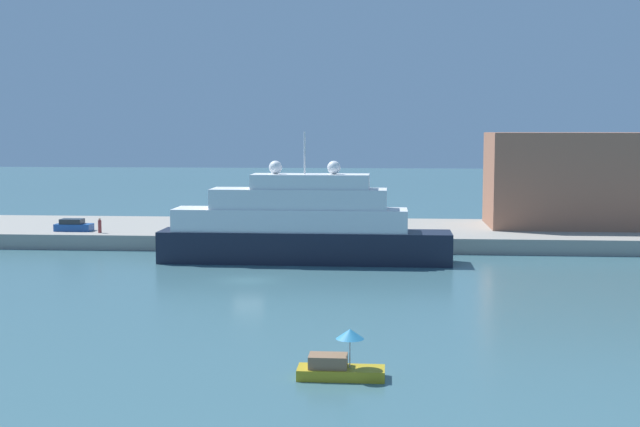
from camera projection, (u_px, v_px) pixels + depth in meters
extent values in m
plane|color=#3D6670|center=(248.00, 280.00, 70.38)|extent=(400.00, 400.00, 0.00)
cube|color=gray|center=(285.00, 233.00, 95.58)|extent=(110.00, 18.98, 1.57)
cube|color=black|center=(305.00, 247.00, 79.76)|extent=(27.34, 4.55, 2.97)
cube|color=white|center=(290.00, 220.00, 79.61)|extent=(21.87, 4.19, 2.10)
cube|color=white|center=(299.00, 199.00, 79.35)|extent=(16.40, 3.82, 1.87)
cube|color=white|center=(310.00, 181.00, 79.10)|extent=(10.94, 3.46, 1.36)
cylinder|color=silver|center=(305.00, 153.00, 78.88)|extent=(0.16, 0.16, 3.95)
sphere|color=white|center=(334.00, 168.00, 78.79)|extent=(1.24, 1.24, 1.24)
sphere|color=white|center=(275.00, 167.00, 79.23)|extent=(1.24, 1.24, 1.24)
cube|color=#B7991E|center=(341.00, 373.00, 42.78)|extent=(4.40, 1.60, 0.56)
cube|color=#8C6647|center=(328.00, 361.00, 42.78)|extent=(1.94, 1.28, 0.65)
cylinder|color=#B2B2B2|center=(350.00, 353.00, 42.65)|extent=(0.06, 0.06, 1.49)
cone|color=teal|center=(350.00, 334.00, 42.55)|extent=(1.43, 1.43, 0.50)
cube|color=#9E664C|center=(587.00, 180.00, 94.95)|extent=(21.96, 10.66, 10.52)
cube|color=#1E4C99|center=(74.00, 227.00, 91.27)|extent=(3.89, 1.74, 0.76)
cube|color=#262D33|center=(72.00, 221.00, 91.22)|extent=(2.33, 1.56, 0.54)
cylinder|color=maroon|center=(100.00, 227.00, 89.47)|extent=(0.36, 0.36, 1.35)
sphere|color=tan|center=(100.00, 219.00, 89.39)|extent=(0.24, 0.24, 0.24)
cylinder|color=black|center=(336.00, 231.00, 87.25)|extent=(0.54, 0.54, 0.87)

